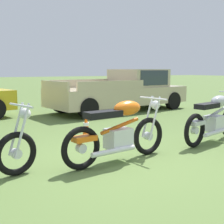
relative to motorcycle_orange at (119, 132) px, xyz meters
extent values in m
plane|color=#567038|center=(-0.01, 0.00, -0.49)|extent=(120.00, 120.00, 0.00)
torus|color=black|center=(-1.59, 0.15, -0.18)|extent=(0.63, 0.24, 0.62)
cylinder|color=silver|center=(-1.59, 0.15, -0.18)|extent=(0.16, 0.13, 0.14)
cylinder|color=silver|center=(-1.55, 0.25, 0.16)|extent=(0.27, 0.10, 0.74)
cylinder|color=silver|center=(-1.51, 0.07, 0.16)|extent=(0.27, 0.10, 0.74)
cylinder|color=silver|center=(-1.49, 0.17, 0.49)|extent=(0.19, 0.63, 0.03)
sphere|color=silver|center=(-1.43, 0.19, 0.37)|extent=(0.19, 0.19, 0.16)
torus|color=black|center=(0.65, 0.09, -0.16)|extent=(0.66, 0.17, 0.65)
torus|color=black|center=(-0.70, -0.09, -0.16)|extent=(0.66, 0.17, 0.65)
cylinder|color=silver|center=(0.65, 0.09, -0.16)|extent=(0.15, 0.12, 0.14)
cylinder|color=silver|center=(-0.70, -0.09, -0.16)|extent=(0.15, 0.12, 0.14)
cylinder|color=silver|center=(0.70, 0.19, 0.16)|extent=(0.27, 0.07, 0.73)
cylinder|color=silver|center=(0.72, 0.01, 0.16)|extent=(0.27, 0.07, 0.73)
cube|color=silver|center=(0.00, 0.00, -0.11)|extent=(0.44, 0.35, 0.32)
cylinder|color=orange|center=(0.02, 0.01, 0.09)|extent=(0.75, 0.16, 0.21)
ellipsoid|color=orange|center=(0.17, 0.03, 0.37)|extent=(0.55, 0.33, 0.24)
cube|color=black|center=(-0.30, -0.04, 0.31)|extent=(0.63, 0.32, 0.10)
cube|color=orange|center=(-0.64, -0.08, -0.02)|extent=(0.38, 0.23, 0.08)
cylinder|color=silver|center=(0.75, 0.10, 0.49)|extent=(0.11, 0.64, 0.03)
sphere|color=silver|center=(0.81, 0.11, 0.37)|extent=(0.18, 0.18, 0.16)
cylinder|color=silver|center=(-0.20, -0.18, -0.25)|extent=(0.80, 0.18, 0.08)
torus|color=black|center=(1.72, 0.05, -0.16)|extent=(0.66, 0.24, 0.65)
cylinder|color=silver|center=(1.72, 0.05, -0.16)|extent=(0.16, 0.13, 0.14)
cube|color=silver|center=(2.42, 0.22, -0.11)|extent=(0.46, 0.38, 0.32)
cylinder|color=#B7BABF|center=(2.45, 0.22, 0.09)|extent=(0.76, 0.24, 0.22)
ellipsoid|color=#B7BABF|center=(2.60, 0.26, 0.33)|extent=(0.57, 0.37, 0.24)
cube|color=black|center=(2.13, 0.15, 0.27)|extent=(0.64, 0.37, 0.10)
cube|color=#B7BABF|center=(1.77, 0.06, -0.02)|extent=(0.39, 0.26, 0.08)
cylinder|color=silver|center=(2.24, 0.01, -0.25)|extent=(0.80, 0.26, 0.08)
cube|color=#BCAD8C|center=(3.17, 5.22, 0.06)|extent=(5.38, 2.53, 0.60)
cube|color=#BCAD8C|center=(4.06, 5.34, 0.68)|extent=(1.87, 1.91, 0.64)
cube|color=#2D3842|center=(4.06, 5.34, 0.70)|extent=(1.57, 1.91, 0.52)
cube|color=#BCAD8C|center=(2.07, 5.96, 0.50)|extent=(2.58, 0.42, 0.28)
cube|color=#BCAD8C|center=(2.31, 4.22, 0.50)|extent=(2.58, 0.42, 0.28)
cube|color=#BCAD8C|center=(0.64, 4.88, 0.50)|extent=(0.31, 1.75, 0.28)
cylinder|color=black|center=(4.92, 6.33, -0.17)|extent=(0.66, 0.30, 0.64)
cylinder|color=black|center=(5.16, 4.61, -0.17)|extent=(0.66, 0.30, 0.64)
cylinder|color=black|center=(1.18, 5.83, -0.17)|extent=(0.66, 0.30, 0.64)
cylinder|color=black|center=(1.41, 4.11, -0.17)|extent=(0.66, 0.30, 0.64)
cone|color=#EA590F|center=(0.22, 1.73, -0.20)|extent=(0.18, 0.18, 0.58)
cube|color=black|center=(0.22, 1.73, -0.47)|extent=(0.25, 0.25, 0.03)
cylinder|color=white|center=(0.22, 1.73, -0.17)|extent=(0.12, 0.12, 0.07)
camera|label=1|loc=(-2.47, -4.08, 0.98)|focal=48.63mm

